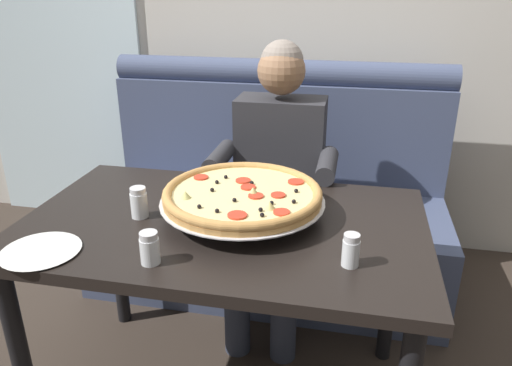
# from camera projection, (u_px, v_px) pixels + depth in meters

# --- Properties ---
(back_wall_with_window) EXTENTS (6.00, 0.12, 2.80)m
(back_wall_with_window) POSITION_uv_depth(u_px,v_px,m) (290.00, 1.00, 2.70)
(back_wall_with_window) COLOR beige
(back_wall_with_window) RESTS_ON ground_plane
(window_panel) EXTENTS (1.10, 0.02, 2.80)m
(window_panel) POSITION_uv_depth(u_px,v_px,m) (49.00, 0.00, 2.90)
(window_panel) COLOR white
(window_panel) RESTS_ON ground_plane
(booth_bench) EXTENTS (1.78, 0.78, 1.13)m
(booth_bench) POSITION_uv_depth(u_px,v_px,m) (269.00, 208.00, 2.56)
(booth_bench) COLOR #424C6B
(booth_bench) RESTS_ON ground_plane
(dining_table) EXTENTS (1.34, 0.82, 0.76)m
(dining_table) POSITION_uv_depth(u_px,v_px,m) (224.00, 245.00, 1.66)
(dining_table) COLOR black
(dining_table) RESTS_ON ground_plane
(diner_main) EXTENTS (0.54, 0.64, 1.27)m
(diner_main) POSITION_uv_depth(u_px,v_px,m) (276.00, 171.00, 2.19)
(diner_main) COLOR #2D3342
(diner_main) RESTS_ON ground_plane
(pizza) EXTENTS (0.56, 0.56, 0.11)m
(pizza) POSITION_uv_depth(u_px,v_px,m) (243.00, 195.00, 1.64)
(pizza) COLOR silver
(pizza) RESTS_ON dining_table
(shaker_pepper_flakes) EXTENTS (0.05, 0.05, 0.10)m
(shaker_pepper_flakes) POSITION_uv_depth(u_px,v_px,m) (351.00, 252.00, 1.36)
(shaker_pepper_flakes) COLOR white
(shaker_pepper_flakes) RESTS_ON dining_table
(shaker_parmesan) EXTENTS (0.06, 0.06, 0.10)m
(shaker_parmesan) POSITION_uv_depth(u_px,v_px,m) (150.00, 250.00, 1.37)
(shaker_parmesan) COLOR white
(shaker_parmesan) RESTS_ON dining_table
(shaker_oregano) EXTENTS (0.06, 0.06, 0.11)m
(shaker_oregano) POSITION_uv_depth(u_px,v_px,m) (139.00, 205.00, 1.64)
(shaker_oregano) COLOR white
(shaker_oregano) RESTS_ON dining_table
(plate_near_left) EXTENTS (0.23, 0.23, 0.02)m
(plate_near_left) POSITION_uv_depth(u_px,v_px,m) (40.00, 249.00, 1.44)
(plate_near_left) COLOR white
(plate_near_left) RESTS_ON dining_table
(patio_chair) EXTENTS (0.40, 0.40, 0.86)m
(patio_chair) POSITION_uv_depth(u_px,v_px,m) (143.00, 113.00, 3.92)
(patio_chair) COLOR black
(patio_chair) RESTS_ON ground_plane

